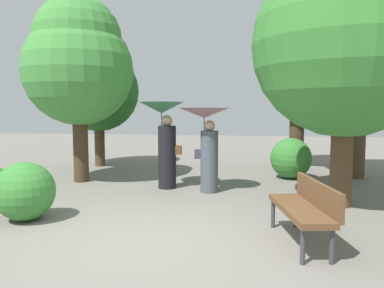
{
  "coord_description": "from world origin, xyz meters",
  "views": [
    {
      "loc": [
        1.3,
        -4.75,
        1.78
      ],
      "look_at": [
        0.0,
        3.84,
        0.96
      ],
      "focal_mm": 34.78,
      "sensor_mm": 36.0,
      "label": 1
    }
  ],
  "objects_px": {
    "person_right": "(206,134)",
    "tree_near_right": "(361,35)",
    "tree_near_left": "(78,61)",
    "person_left": "(164,131)",
    "park_bench": "(305,206)",
    "tree_far_back": "(299,51)",
    "tree_mid_right": "(346,30)",
    "tree_mid_left": "(98,85)"
  },
  "relations": [
    {
      "from": "tree_mid_left",
      "to": "tree_mid_right",
      "type": "xyz_separation_m",
      "value": [
        6.26,
        -3.91,
        0.65
      ]
    },
    {
      "from": "tree_near_left",
      "to": "tree_mid_right",
      "type": "distance_m",
      "value": 5.93
    },
    {
      "from": "person_left",
      "to": "tree_near_right",
      "type": "xyz_separation_m",
      "value": [
        4.6,
        1.94,
        2.34
      ]
    },
    {
      "from": "park_bench",
      "to": "tree_near_right",
      "type": "height_order",
      "value": "tree_near_right"
    },
    {
      "from": "park_bench",
      "to": "tree_mid_left",
      "type": "distance_m",
      "value": 8.26
    },
    {
      "from": "person_left",
      "to": "tree_near_left",
      "type": "relative_size",
      "value": 0.43
    },
    {
      "from": "tree_near_right",
      "to": "tree_near_left",
      "type": "bearing_deg",
      "value": -167.54
    },
    {
      "from": "park_bench",
      "to": "tree_mid_right",
      "type": "bearing_deg",
      "value": 145.18
    },
    {
      "from": "person_right",
      "to": "tree_near_left",
      "type": "xyz_separation_m",
      "value": [
        -3.17,
        0.7,
        1.66
      ]
    },
    {
      "from": "tree_near_right",
      "to": "tree_mid_right",
      "type": "bearing_deg",
      "value": -109.63
    },
    {
      "from": "park_bench",
      "to": "tree_far_back",
      "type": "distance_m",
      "value": 7.23
    },
    {
      "from": "tree_mid_left",
      "to": "tree_far_back",
      "type": "xyz_separation_m",
      "value": [
        6.02,
        0.57,
        0.97
      ]
    },
    {
      "from": "tree_near_left",
      "to": "tree_mid_left",
      "type": "height_order",
      "value": "tree_near_left"
    },
    {
      "from": "tree_near_left",
      "to": "tree_near_right",
      "type": "relative_size",
      "value": 0.81
    },
    {
      "from": "park_bench",
      "to": "tree_near_left",
      "type": "relative_size",
      "value": 0.35
    },
    {
      "from": "tree_mid_left",
      "to": "tree_near_left",
      "type": "bearing_deg",
      "value": -77.81
    },
    {
      "from": "person_left",
      "to": "person_right",
      "type": "bearing_deg",
      "value": -103.1
    },
    {
      "from": "tree_near_left",
      "to": "tree_far_back",
      "type": "relative_size",
      "value": 0.87
    },
    {
      "from": "park_bench",
      "to": "tree_far_back",
      "type": "relative_size",
      "value": 0.3
    },
    {
      "from": "person_right",
      "to": "tree_mid_left",
      "type": "xyz_separation_m",
      "value": [
        -3.7,
        3.13,
        1.26
      ]
    },
    {
      "from": "tree_mid_left",
      "to": "person_right",
      "type": "bearing_deg",
      "value": -40.22
    },
    {
      "from": "tree_far_back",
      "to": "person_right",
      "type": "bearing_deg",
      "value": -122.14
    },
    {
      "from": "tree_near_left",
      "to": "person_right",
      "type": "bearing_deg",
      "value": -12.43
    },
    {
      "from": "person_left",
      "to": "park_bench",
      "type": "relative_size",
      "value": 1.24
    },
    {
      "from": "person_left",
      "to": "tree_near_right",
      "type": "relative_size",
      "value": 0.35
    },
    {
      "from": "person_left",
      "to": "person_right",
      "type": "xyz_separation_m",
      "value": [
        0.97,
        -0.26,
        -0.03
      ]
    },
    {
      "from": "tree_near_left",
      "to": "park_bench",
      "type": "bearing_deg",
      "value": -36.47
    },
    {
      "from": "tree_near_right",
      "to": "tree_mid_left",
      "type": "distance_m",
      "value": 7.47
    },
    {
      "from": "person_left",
      "to": "tree_near_left",
      "type": "bearing_deg",
      "value": 80.53
    },
    {
      "from": "person_left",
      "to": "tree_mid_left",
      "type": "xyz_separation_m",
      "value": [
        -2.72,
        2.87,
        1.23
      ]
    },
    {
      "from": "tree_near_right",
      "to": "tree_mid_right",
      "type": "xyz_separation_m",
      "value": [
        -1.06,
        -2.98,
        -0.46
      ]
    },
    {
      "from": "park_bench",
      "to": "tree_mid_right",
      "type": "relative_size",
      "value": 0.31
    },
    {
      "from": "tree_near_right",
      "to": "tree_mid_right",
      "type": "distance_m",
      "value": 3.2
    },
    {
      "from": "tree_mid_right",
      "to": "tree_far_back",
      "type": "bearing_deg",
      "value": 93.13
    },
    {
      "from": "tree_near_left",
      "to": "tree_near_right",
      "type": "height_order",
      "value": "tree_near_right"
    },
    {
      "from": "person_right",
      "to": "tree_far_back",
      "type": "bearing_deg",
      "value": -30.31
    },
    {
      "from": "park_bench",
      "to": "tree_mid_left",
      "type": "relative_size",
      "value": 0.4
    },
    {
      "from": "tree_near_left",
      "to": "tree_near_right",
      "type": "xyz_separation_m",
      "value": [
        6.8,
        1.5,
        0.71
      ]
    },
    {
      "from": "park_bench",
      "to": "tree_far_back",
      "type": "xyz_separation_m",
      "value": [
        0.68,
        6.55,
        2.98
      ]
    },
    {
      "from": "tree_mid_left",
      "to": "tree_mid_right",
      "type": "distance_m",
      "value": 7.41
    },
    {
      "from": "person_right",
      "to": "tree_near_right",
      "type": "relative_size",
      "value": 0.33
    },
    {
      "from": "tree_mid_left",
      "to": "tree_near_right",
      "type": "bearing_deg",
      "value": -7.19
    }
  ]
}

